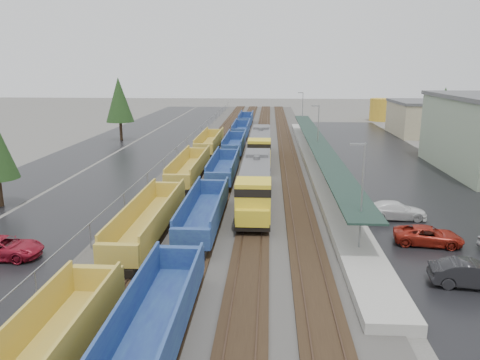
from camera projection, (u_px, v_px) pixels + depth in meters
The scene contains 19 objects.
ballast_strip at pixel (248, 152), 71.89m from camera, with size 20.00×160.00×0.08m, color #302D2B.
trackbed at pixel (248, 151), 71.86m from camera, with size 14.60×160.00×0.22m.
west_parking_lot at pixel (152, 151), 72.81m from camera, with size 10.00×160.00×0.02m, color black.
west_road at pixel (89, 150), 73.42m from camera, with size 9.00×160.00×0.02m, color black.
east_commuter_lot at pixel (390, 167), 61.04m from camera, with size 16.00×100.00×0.02m, color black.
station_platform at pixel (317, 161), 61.46m from camera, with size 3.00×80.00×8.00m.
chainlink_fence at pixel (185, 143), 70.58m from camera, with size 0.08×160.04×2.02m.
distant_hills at pixel (360, 94), 215.22m from camera, with size 301.00×140.00×25.20m.
tree_west_far at pixel (119, 100), 81.29m from camera, with size 4.84×4.84×11.00m.
tree_east at pixel (443, 112), 66.71m from camera, with size 4.40×4.40×10.00m.
locomotive_lead at pixel (256, 183), 43.50m from camera, with size 2.82×18.59×4.21m.
locomotive_trail at pixel (260, 146), 63.85m from camera, with size 2.82×18.59×4.21m.
well_string_yellow at pixel (149, 221), 36.19m from camera, with size 2.81×91.32×2.49m.
well_string_blue at pixel (224, 169), 54.38m from camera, with size 2.79×115.67×2.48m.
storage_tank at pixel (381, 110), 111.72m from camera, with size 5.30×5.30×5.30m, color gold.
parked_car_west_c at pixel (3, 248), 32.10m from camera, with size 5.35×2.47×1.49m, color maroon.
parked_car_east_a at pixel (472, 274), 27.91m from camera, with size 4.81×1.68×1.58m, color black.
parked_car_east_b at pixel (428, 236), 34.52m from camera, with size 4.94×2.28×1.37m, color maroon.
parked_car_east_c at pixel (395, 211), 40.31m from camera, with size 5.24×2.13×1.52m, color white.
Camera 1 is at (3.19, -10.80, 12.93)m, focal length 35.00 mm.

